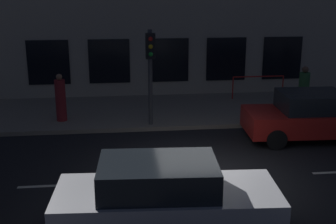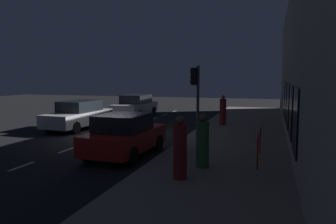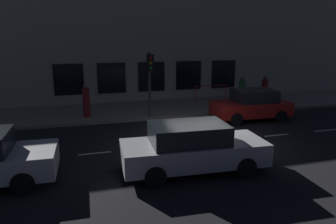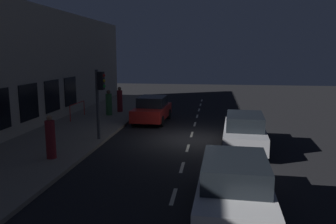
{
  "view_description": "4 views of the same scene",
  "coord_description": "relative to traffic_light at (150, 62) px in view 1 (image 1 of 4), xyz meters",
  "views": [
    {
      "loc": [
        -10.69,
        2.14,
        5.06
      ],
      "look_at": [
        2.81,
        0.65,
        1.03
      ],
      "focal_mm": 47.94,
      "sensor_mm": 36.0,
      "label": 1
    },
    {
      "loc": [
        7.82,
        -15.24,
        2.97
      ],
      "look_at": [
        3.15,
        -0.04,
        1.27
      ],
      "focal_mm": 36.36,
      "sensor_mm": 36.0,
      "label": 2
    },
    {
      "loc": [
        -11.31,
        4.7,
        4.21
      ],
      "look_at": [
        2.0,
        0.79,
        0.89
      ],
      "focal_mm": 33.7,
      "sensor_mm": 36.0,
      "label": 3
    },
    {
      "loc": [
        -1.14,
        16.06,
        4.2
      ],
      "look_at": [
        1.05,
        0.57,
        1.44
      ],
      "focal_mm": 35.64,
      "sensor_mm": 36.0,
      "label": 4
    }
  ],
  "objects": [
    {
      "name": "pedestrian_0",
      "position": [
        0.91,
        3.17,
        -1.46
      ],
      "size": [
        0.5,
        0.5,
        1.72
      ],
      "rotation": [
        0.0,
        0.0,
        4.23
      ],
      "color": "maroon",
      "rests_on": "sidewalk"
    },
    {
      "name": "building_facade",
      "position": [
        4.58,
        -1.09,
        1.02
      ],
      "size": [
        0.65,
        32.0,
        6.86
      ],
      "color": "#B2A893",
      "rests_on": "ground"
    },
    {
      "name": "parked_car_1",
      "position": [
        -6.71,
        0.21,
        -1.61
      ],
      "size": [
        2.05,
        4.64,
        1.58
      ],
      "rotation": [
        0.0,
        0.0,
        3.09
      ],
      "color": "#B7B7BC",
      "rests_on": "ground"
    },
    {
      "name": "lane_centre_line",
      "position": [
        -4.22,
        -2.09,
        -2.39
      ],
      "size": [
        0.12,
        27.2,
        0.01
      ],
      "color": "beige",
      "rests_on": "ground"
    },
    {
      "name": "ground_plane",
      "position": [
        -4.22,
        -1.09,
        -2.4
      ],
      "size": [
        60.0,
        60.0,
        0.0
      ],
      "primitive_type": "plane",
      "color": "black"
    },
    {
      "name": "red_railing",
      "position": [
        3.23,
        -4.83,
        -1.52
      ],
      "size": [
        0.05,
        2.25,
        0.97
      ],
      "color": "red",
      "rests_on": "sidewalk"
    },
    {
      "name": "pedestrian_2",
      "position": [
        1.59,
        -6.16,
        -1.49
      ],
      "size": [
        0.58,
        0.58,
        1.67
      ],
      "rotation": [
        0.0,
        0.0,
        5.42
      ],
      "color": "#336B38",
      "rests_on": "sidewalk"
    },
    {
      "name": "sidewalk",
      "position": [
        2.03,
        -1.09,
        -2.32
      ],
      "size": [
        4.5,
        32.0,
        0.15
      ],
      "color": "gray",
      "rests_on": "ground"
    },
    {
      "name": "traffic_light",
      "position": [
        0.0,
        0.0,
        0.0
      ],
      "size": [
        0.49,
        0.32,
        3.31
      ],
      "color": "#424244",
      "rests_on": "sidewalk"
    },
    {
      "name": "parked_car_2",
      "position": [
        -1.56,
        -4.98,
        -1.61
      ],
      "size": [
        2.0,
        3.96,
        1.58
      ],
      "rotation": [
        0.0,
        0.0,
        -0.04
      ],
      "color": "red",
      "rests_on": "ground"
    }
  ]
}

